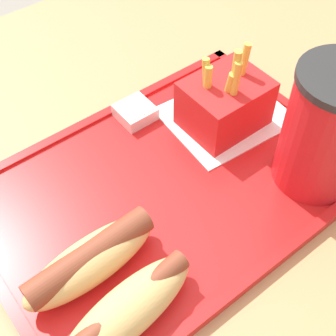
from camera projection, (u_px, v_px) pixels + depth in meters
food_tray at (168, 187)px, 0.53m from camera, size 0.42×0.29×0.01m
paper_napkin at (225, 116)px, 0.60m from camera, size 0.16×0.14×0.00m
soda_cup at (328, 130)px, 0.48m from camera, size 0.10×0.10×0.18m
hot_dog_far at (128, 309)px, 0.41m from camera, size 0.15×0.06×0.04m
hot_dog_near at (91, 260)px, 0.44m from camera, size 0.15×0.05×0.04m
fries_carton at (225, 103)px, 0.56m from camera, size 0.10×0.08×0.12m
sauce_cup_mayo at (135, 112)px, 0.59m from camera, size 0.04×0.04×0.02m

